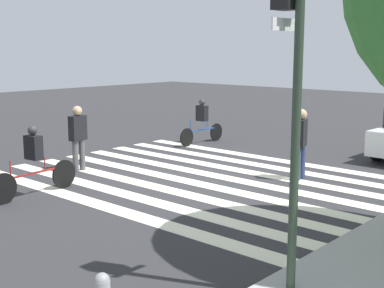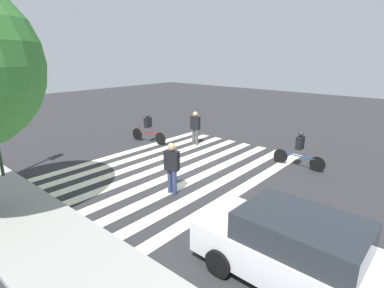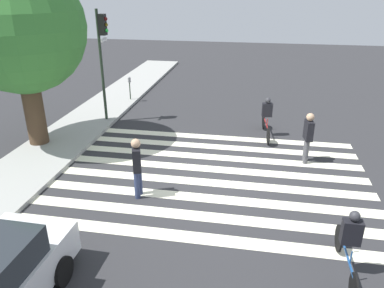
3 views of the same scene
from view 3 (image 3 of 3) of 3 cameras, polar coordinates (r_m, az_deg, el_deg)
The scene contains 10 objects.
ground_plane at distance 12.37m, azimuth 3.24°, elevation -4.85°, with size 60.00×60.00×0.00m, color #2D2D30.
sidewalk_curb at distance 14.37m, azimuth -22.34°, elevation -2.19°, with size 36.00×2.50×0.14m.
crosswalk_stripes at distance 12.37m, azimuth 3.24°, elevation -4.84°, with size 7.08×10.00×0.01m.
traffic_light at distance 16.67m, azimuth -13.49°, elevation 14.38°, with size 0.60×0.50×4.87m.
parking_meter at distance 20.04m, azimuth -9.51°, elevation 9.13°, with size 0.15×0.15×1.35m.
street_tree at distance 14.70m, azimuth -24.75°, elevation 15.60°, with size 4.53×4.53×6.68m.
pedestrian_adult_blue_shirt at distance 10.87m, azimuth -8.37°, elevation -3.13°, with size 0.56×0.38×1.84m.
pedestrian_adult_tall_backpack at distance 13.46m, azimuth 17.26°, elevation 1.30°, with size 0.53×0.30×1.81m.
cyclist_far_lane at distance 15.49m, azimuth 11.31°, elevation 4.20°, with size 2.40×0.42×1.64m.
cyclist_mid_street at distance 8.76m, azimuth 22.89°, elevation -13.48°, with size 2.26×0.40×1.60m.
Camera 3 is at (-10.83, -1.21, 5.86)m, focal length 35.00 mm.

